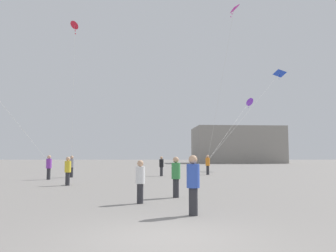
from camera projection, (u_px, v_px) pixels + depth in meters
ground_plane at (166, 238)px, 7.15m from camera, size 300.00×300.00×0.00m
person_in_purple at (50, 166)px, 24.93m from camera, size 0.40×0.40×1.82m
person_in_orange at (208, 164)px, 31.21m from camera, size 0.40×0.40×1.85m
person_in_green at (177, 175)px, 14.20m from camera, size 0.38×0.38×1.72m
person_in_black at (162, 165)px, 29.14m from camera, size 0.38×0.38×1.72m
person_in_grey at (72, 165)px, 27.45m from camera, size 0.39×0.39×1.78m
person_in_yellow at (68, 170)px, 19.95m from camera, size 0.37×0.37×1.71m
person_in_white at (141, 180)px, 12.44m from camera, size 0.35×0.35×1.60m
person_in_blue at (194, 182)px, 9.95m from camera, size 0.39×0.39×1.78m
kite_cobalt_delta at (279, 75)px, 43.77m from camera, size 11.86×12.68×11.74m
kite_violet_diamond at (250, 102)px, 42.10m from camera, size 7.27×10.99×7.81m
kite_crimson_diamond at (75, 28)px, 28.68m from camera, size 1.01×0.97×12.02m
kite_magenta_diamond at (235, 10)px, 28.64m from camera, size 2.56×4.47×13.57m
building_left_hall at (237, 145)px, 82.37m from camera, size 21.60×14.45×8.78m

